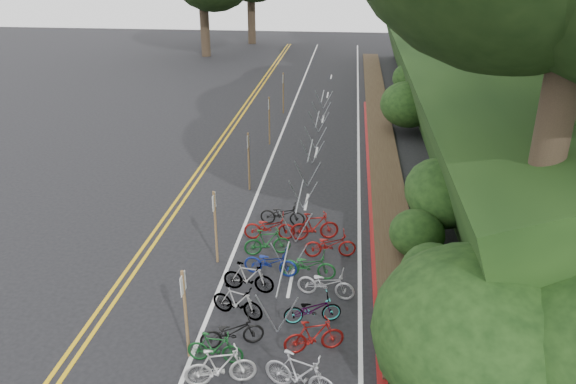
% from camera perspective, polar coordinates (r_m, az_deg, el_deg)
% --- Properties ---
extents(ground, '(120.00, 120.00, 0.00)m').
position_cam_1_polar(ground, '(14.81, -14.07, -16.61)').
color(ground, black).
rests_on(ground, ground).
extents(road_markings, '(7.47, 80.00, 0.01)m').
position_cam_1_polar(road_markings, '(22.96, -4.23, -0.62)').
color(road_markings, gold).
rests_on(road_markings, ground).
extents(red_curb, '(0.25, 28.00, 0.10)m').
position_cam_1_polar(red_curb, '(24.35, 8.39, 0.77)').
color(red_curb, maroon).
rests_on(red_curb, ground).
extents(embankment, '(14.30, 48.14, 9.11)m').
position_cam_1_polar(embankment, '(31.40, 21.89, 9.35)').
color(embankment, black).
rests_on(embankment, ground).
extents(bike_racks_rest, '(1.14, 23.00, 1.17)m').
position_cam_1_polar(bike_racks_rest, '(25.02, 2.25, 3.62)').
color(bike_racks_rest, '#9499A2').
rests_on(bike_racks_rest, ground).
extents(signpost_near, '(0.08, 0.40, 2.47)m').
position_cam_1_polar(signpost_near, '(13.99, -10.40, -11.59)').
color(signpost_near, brown).
rests_on(signpost_near, ground).
extents(signposts_rest, '(0.08, 18.40, 2.50)m').
position_cam_1_polar(signposts_rest, '(26.04, -2.86, 5.76)').
color(signposts_rest, brown).
rests_on(signposts_rest, ground).
extents(bike_front, '(0.45, 1.43, 0.85)m').
position_cam_1_polar(bike_front, '(14.31, -7.42, -15.43)').
color(bike_front, '#144C1E').
rests_on(bike_front, ground).
extents(bike_valet, '(3.28, 12.72, 1.08)m').
position_cam_1_polar(bike_valet, '(15.75, -0.96, -10.89)').
color(bike_valet, slate).
rests_on(bike_valet, ground).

